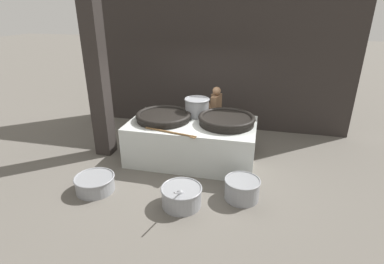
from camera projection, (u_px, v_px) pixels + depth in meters
name	position (u px, v px, depth m)	size (l,w,h in m)	color
ground_plane	(192.00, 159.00, 7.30)	(60.00, 60.00, 0.00)	#666059
back_wall	(211.00, 53.00, 8.58)	(7.96, 0.24, 4.41)	#2D2826
support_pillar	(96.00, 65.00, 6.80)	(0.39, 0.39, 4.41)	#2D2826
hearth_platform	(192.00, 141.00, 7.11)	(2.94, 1.62, 0.95)	silver
giant_wok_near	(164.00, 116.00, 7.05)	(1.31, 1.31, 0.18)	black
giant_wok_far	(227.00, 120.00, 6.80)	(1.30, 1.30, 0.20)	black
stock_pot	(197.00, 107.00, 7.28)	(0.61, 0.61, 0.44)	gray
stirring_paddle	(172.00, 133.00, 6.33)	(1.20, 0.31, 0.04)	brown
cook	(216.00, 113.00, 7.90)	(0.42, 0.60, 1.54)	#8C6647
prep_bowl_vegetables	(181.00, 195.00, 5.53)	(0.77, 1.00, 0.69)	gray
prep_bowl_meat	(95.00, 183.00, 5.99)	(0.80, 0.80, 0.32)	gray
prep_bowl_extra	(242.00, 188.00, 5.72)	(0.69, 0.69, 0.42)	gray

